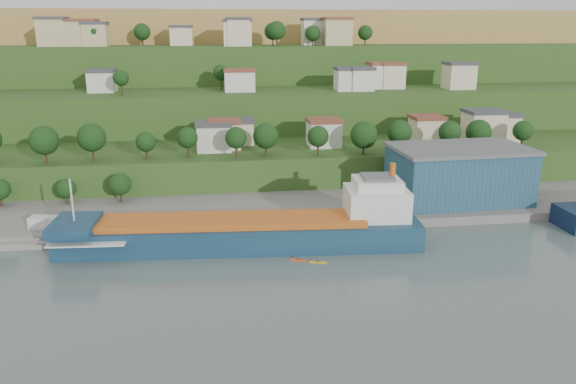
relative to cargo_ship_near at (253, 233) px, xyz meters
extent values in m
plane|color=#4C5C57|center=(6.72, -9.10, -2.85)|extent=(500.00, 500.00, 0.00)
cube|color=slate|center=(26.72, 18.90, -2.85)|extent=(220.00, 26.00, 4.00)
cube|color=slate|center=(-48.28, 12.90, -2.85)|extent=(40.00, 18.00, 2.40)
cube|color=#284719|center=(6.72, 46.90, -2.85)|extent=(260.00, 32.00, 20.00)
cube|color=#284719|center=(6.72, 76.90, -2.85)|extent=(280.00, 32.00, 44.00)
cube|color=#284719|center=(6.72, 106.90, -2.85)|extent=(300.00, 32.00, 70.00)
cube|color=olive|center=(6.72, 180.90, -2.85)|extent=(360.00, 120.00, 96.00)
cube|color=silver|center=(-6.71, 44.36, 10.50)|extent=(8.89, 8.07, 6.69)
cube|color=#3F3F44|center=(-6.71, 44.36, 14.29)|extent=(9.49, 8.67, 0.90)
cube|color=beige|center=(-3.92, 46.72, 10.61)|extent=(8.23, 8.06, 6.91)
cube|color=brown|center=(-3.92, 46.72, 14.51)|extent=(8.83, 8.66, 0.90)
cube|color=beige|center=(-0.64, 52.88, 10.16)|extent=(9.49, 7.89, 6.02)
cube|color=#3F3F44|center=(-0.64, 52.88, 13.62)|extent=(10.09, 8.49, 0.90)
cube|color=silver|center=(22.99, 46.10, 10.48)|extent=(8.48, 8.37, 6.65)
cube|color=brown|center=(22.99, 46.10, 14.25)|extent=(9.08, 8.97, 0.90)
cube|color=beige|center=(53.43, 49.42, 10.33)|extent=(8.36, 7.94, 6.37)
cube|color=brown|center=(53.43, 49.42, 13.97)|extent=(8.96, 8.54, 0.90)
cube|color=beige|center=(67.45, 43.23, 11.47)|extent=(9.86, 8.11, 8.63)
cube|color=#3F3F44|center=(67.45, 43.23, 16.23)|extent=(10.46, 8.71, 0.90)
cube|color=beige|center=(72.27, 44.03, 10.93)|extent=(9.72, 7.89, 7.55)
cube|color=#3F3F44|center=(72.27, 44.03, 15.15)|extent=(10.32, 8.49, 0.90)
cube|color=silver|center=(-40.47, 80.49, 22.17)|extent=(7.72, 8.92, 6.04)
cube|color=#3F3F44|center=(-40.47, 80.49, 25.64)|extent=(8.32, 9.52, 0.90)
cube|color=silver|center=(1.90, 76.03, 22.18)|extent=(9.29, 7.61, 6.06)
cube|color=brown|center=(1.90, 76.03, 25.67)|extent=(9.89, 8.21, 0.90)
cube|color=silver|center=(36.58, 73.64, 22.36)|extent=(8.78, 7.35, 6.41)
cube|color=#3F3F44|center=(36.58, 73.64, 26.01)|extent=(9.38, 7.95, 0.90)
cube|color=silver|center=(40.13, 73.18, 22.38)|extent=(7.00, 7.69, 6.46)
cube|color=#3F3F44|center=(40.13, 73.18, 26.07)|extent=(7.60, 8.29, 0.90)
cube|color=silver|center=(48.89, 78.85, 22.92)|extent=(9.23, 7.74, 7.53)
cube|color=brown|center=(48.89, 78.85, 27.13)|extent=(9.83, 8.34, 0.90)
cube|color=beige|center=(51.75, 78.61, 22.91)|extent=(7.39, 8.09, 7.52)
cube|color=brown|center=(51.75, 78.61, 27.12)|extent=(7.99, 8.69, 0.90)
cube|color=beige|center=(73.01, 73.84, 23.02)|extent=(8.76, 7.93, 7.73)
cube|color=#3F3F44|center=(73.01, 73.84, 27.33)|extent=(9.36, 8.53, 0.90)
cube|color=tan|center=(-59.37, 104.54, 36.59)|extent=(9.62, 7.33, 8.87)
cube|color=#3F3F44|center=(-59.37, 104.54, 41.47)|extent=(10.22, 7.93, 0.90)
cube|color=tan|center=(-50.04, 105.59, 36.27)|extent=(9.92, 8.84, 8.23)
cube|color=brown|center=(-50.04, 105.59, 40.83)|extent=(10.52, 9.44, 0.90)
cube|color=tan|center=(-45.44, 104.09, 35.80)|extent=(7.95, 7.17, 7.30)
cube|color=#3F3F44|center=(-45.44, 104.09, 39.90)|extent=(8.55, 7.77, 0.90)
cube|color=beige|center=(-16.87, 110.96, 35.26)|extent=(7.80, 8.58, 6.21)
cube|color=#3F3F44|center=(-16.87, 110.96, 38.81)|extent=(8.40, 9.18, 0.90)
cube|color=silver|center=(2.80, 101.57, 36.22)|extent=(9.53, 7.16, 8.14)
cube|color=#3F3F44|center=(2.80, 101.57, 40.74)|extent=(10.13, 7.76, 0.90)
cube|color=beige|center=(3.19, 101.77, 36.53)|extent=(7.93, 8.62, 8.75)
cube|color=#3F3F44|center=(3.19, 101.77, 41.35)|extent=(8.53, 9.22, 0.90)
cube|color=silver|center=(31.40, 109.37, 36.54)|extent=(8.43, 7.30, 8.78)
cube|color=#3F3F44|center=(31.40, 109.37, 41.38)|extent=(9.03, 7.90, 0.90)
cube|color=tan|center=(38.75, 102.69, 36.62)|extent=(9.73, 7.24, 8.93)
cube|color=brown|center=(38.75, 102.69, 41.53)|extent=(10.33, 7.84, 0.90)
cylinder|color=#382619|center=(-46.33, 33.87, 9.08)|extent=(0.50, 0.50, 3.85)
sphere|color=black|center=(-46.33, 33.87, 12.88)|extent=(6.83, 6.83, 6.83)
cylinder|color=#382619|center=(-35.84, 35.35, 9.16)|extent=(0.50, 0.50, 4.01)
sphere|color=black|center=(-35.84, 35.35, 13.04)|extent=(6.85, 6.85, 6.85)
cylinder|color=#382619|center=(-23.39, 36.58, 8.59)|extent=(0.50, 0.50, 2.88)
sphere|color=black|center=(-23.39, 36.58, 11.37)|extent=(4.88, 4.88, 4.88)
cylinder|color=#382619|center=(-13.29, 36.74, 8.94)|extent=(0.50, 0.50, 3.58)
sphere|color=black|center=(-13.29, 36.74, 12.16)|extent=(5.18, 5.18, 5.18)
cylinder|color=#382619|center=(-1.38, 34.19, 9.00)|extent=(0.50, 0.50, 3.69)
sphere|color=black|center=(-1.38, 34.19, 12.32)|extent=(5.37, 5.37, 5.37)
cylinder|color=#382619|center=(6.13, 35.89, 8.82)|extent=(0.50, 0.50, 3.34)
sphere|color=black|center=(6.13, 35.89, 12.27)|extent=(6.45, 6.45, 6.45)
cylinder|color=#382619|center=(19.21, 34.55, 8.86)|extent=(0.50, 0.50, 3.42)
sphere|color=black|center=(19.21, 34.55, 12.06)|extent=(5.39, 5.39, 5.39)
cylinder|color=#382619|center=(30.95, 34.23, 8.72)|extent=(0.50, 0.50, 3.13)
sphere|color=black|center=(30.95, 34.23, 12.20)|extent=(6.95, 6.95, 6.95)
cylinder|color=#382619|center=(40.31, 34.23, 9.05)|extent=(0.50, 0.50, 3.80)
sphere|color=black|center=(40.31, 34.23, 12.67)|extent=(6.27, 6.27, 6.27)
cylinder|color=#382619|center=(53.48, 33.49, 9.05)|extent=(0.50, 0.50, 3.80)
sphere|color=black|center=(53.48, 33.49, 12.54)|extent=(5.77, 5.77, 5.77)
cylinder|color=#382619|center=(62.12, 35.04, 8.65)|extent=(0.50, 0.50, 3.00)
sphere|color=black|center=(62.12, 35.04, 11.98)|extent=(6.66, 6.66, 6.66)
cylinder|color=#382619|center=(73.31, 33.02, 9.10)|extent=(0.50, 0.50, 3.90)
sphere|color=black|center=(73.31, 33.02, 12.48)|extent=(5.22, 5.22, 5.22)
cylinder|color=#382619|center=(-45.35, 102.58, 34.02)|extent=(0.50, 0.50, 3.73)
sphere|color=black|center=(-45.35, 102.58, 37.16)|extent=(4.63, 4.63, 4.63)
cylinder|color=#382619|center=(16.05, 108.45, 33.77)|extent=(0.50, 0.50, 3.23)
sphere|color=black|center=(16.05, 108.45, 37.07)|extent=(6.14, 6.14, 6.14)
cylinder|color=#382619|center=(16.43, 99.25, 33.92)|extent=(0.50, 0.50, 3.54)
sphere|color=black|center=(16.43, 99.25, 37.44)|extent=(6.34, 6.34, 6.34)
cylinder|color=#382619|center=(-3.64, 81.03, 21.17)|extent=(0.50, 0.50, 4.03)
sphere|color=black|center=(-3.64, 81.03, 24.57)|extent=(5.05, 5.05, 5.05)
cylinder|color=#382619|center=(-30.95, 113.74, 33.73)|extent=(0.50, 0.50, 3.15)
sphere|color=black|center=(-30.95, 113.74, 36.95)|extent=(5.99, 5.99, 5.99)
cylinder|color=#382619|center=(-32.97, 69.04, 21.06)|extent=(0.50, 0.50, 3.81)
sphere|color=black|center=(-32.97, 69.04, 24.23)|extent=(4.59, 4.59, 4.59)
cylinder|color=#382619|center=(50.98, 109.65, 33.62)|extent=(0.50, 0.50, 2.94)
sphere|color=black|center=(50.98, 109.65, 36.60)|extent=(5.46, 5.46, 5.46)
cylinder|color=#382619|center=(29.90, 103.15, 33.54)|extent=(0.50, 0.50, 2.78)
sphere|color=black|center=(29.90, 103.15, 36.43)|extent=(5.46, 5.46, 5.46)
cube|color=#122945|center=(-2.29, 0.00, -1.36)|extent=(69.94, 15.64, 6.94)
cube|color=#BA5718|center=(-4.27, 0.00, 2.70)|extent=(52.02, 12.44, 1.19)
cube|color=#122945|center=(-33.01, 0.00, 3.10)|extent=(8.66, 11.42, 1.98)
cube|color=silver|center=(24.46, 0.00, 5.08)|extent=(12.54, 10.70, 5.95)
cube|color=silver|center=(24.46, 0.00, 9.04)|extent=(9.44, 8.52, 1.98)
cube|color=#595B5E|center=(24.46, 0.00, 10.33)|extent=(6.34, 6.34, 0.59)
cylinder|color=#BA5718|center=(27.43, 0.00, 11.52)|extent=(1.27, 1.27, 2.97)
cylinder|color=silver|center=(-33.01, 0.00, 8.05)|extent=(0.38, 0.38, 7.93)
cube|color=silver|center=(-30.04, 0.00, 0.92)|extent=(14.61, 12.12, 0.25)
cube|color=navy|center=(49.57, 18.05, 5.15)|extent=(30.79, 19.35, 12.00)
cube|color=#595B5E|center=(49.57, 18.05, 11.55)|extent=(31.84, 20.40, 0.80)
cube|color=silver|center=(-41.11, 10.81, -0.06)|extent=(7.25, 4.26, 3.17)
cube|color=silver|center=(-35.80, 11.35, -1.23)|extent=(4.35, 2.26, 0.83)
cube|color=#ED5015|center=(7.69, -8.02, -2.74)|extent=(2.95, 1.71, 0.22)
sphere|color=#3F3F44|center=(7.69, -8.02, -2.36)|extent=(0.52, 0.52, 0.52)
cube|color=gold|center=(11.04, -9.60, -2.72)|extent=(3.37, 1.50, 0.25)
sphere|color=#3F3F44|center=(11.04, -9.60, -2.30)|extent=(0.59, 0.59, 0.59)
camera|label=1|loc=(-7.09, -102.27, 38.17)|focal=35.00mm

